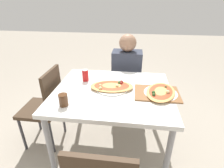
{
  "coord_description": "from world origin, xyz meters",
  "views": [
    {
      "loc": [
        0.18,
        -1.47,
        1.59
      ],
      "look_at": [
        -0.01,
        0.01,
        0.84
      ],
      "focal_mm": 28.0,
      "sensor_mm": 36.0,
      "label": 1
    }
  ],
  "objects_px": {
    "chair_side_left": "(46,104)",
    "pizza_main": "(112,87)",
    "chair_far_seated": "(127,79)",
    "soda_can": "(85,75)",
    "dining_table": "(112,97)",
    "pizza_second": "(161,92)",
    "person_seated": "(127,71)",
    "drink_glass": "(63,100)"
  },
  "relations": [
    {
      "from": "chair_side_left",
      "to": "pizza_main",
      "type": "height_order",
      "value": "chair_side_left"
    },
    {
      "from": "chair_far_seated",
      "to": "soda_can",
      "type": "distance_m",
      "value": 0.82
    },
    {
      "from": "dining_table",
      "to": "pizza_second",
      "type": "height_order",
      "value": "pizza_second"
    },
    {
      "from": "chair_side_left",
      "to": "pizza_main",
      "type": "xyz_separation_m",
      "value": [
        0.74,
        -0.01,
        0.27
      ]
    },
    {
      "from": "person_seated",
      "to": "pizza_second",
      "type": "bearing_deg",
      "value": 116.09
    },
    {
      "from": "chair_side_left",
      "to": "drink_glass",
      "type": "distance_m",
      "value": 0.6
    },
    {
      "from": "chair_far_seated",
      "to": "drink_glass",
      "type": "bearing_deg",
      "value": 67.2
    },
    {
      "from": "chair_side_left",
      "to": "person_seated",
      "type": "relative_size",
      "value": 0.79
    },
    {
      "from": "chair_side_left",
      "to": "soda_can",
      "type": "bearing_deg",
      "value": -73.11
    },
    {
      "from": "chair_far_seated",
      "to": "drink_glass",
      "type": "distance_m",
      "value": 1.25
    },
    {
      "from": "person_seated",
      "to": "pizza_main",
      "type": "bearing_deg",
      "value": 80.11
    },
    {
      "from": "chair_far_seated",
      "to": "chair_side_left",
      "type": "distance_m",
      "value": 1.15
    },
    {
      "from": "drink_glass",
      "to": "pizza_second",
      "type": "bearing_deg",
      "value": 19.67
    },
    {
      "from": "dining_table",
      "to": "drink_glass",
      "type": "relative_size",
      "value": 10.84
    },
    {
      "from": "dining_table",
      "to": "chair_far_seated",
      "type": "xyz_separation_m",
      "value": [
        0.1,
        0.81,
        -0.18
      ]
    },
    {
      "from": "soda_can",
      "to": "pizza_second",
      "type": "xyz_separation_m",
      "value": [
        0.76,
        -0.19,
        -0.04
      ]
    },
    {
      "from": "person_seated",
      "to": "soda_can",
      "type": "height_order",
      "value": "person_seated"
    },
    {
      "from": "chair_far_seated",
      "to": "pizza_second",
      "type": "relative_size",
      "value": 2.09
    },
    {
      "from": "chair_far_seated",
      "to": "pizza_main",
      "type": "bearing_deg",
      "value": 81.59
    },
    {
      "from": "chair_side_left",
      "to": "drink_glass",
      "type": "height_order",
      "value": "chair_side_left"
    },
    {
      "from": "person_seated",
      "to": "dining_table",
      "type": "bearing_deg",
      "value": 81.45
    },
    {
      "from": "pizza_main",
      "to": "pizza_second",
      "type": "xyz_separation_m",
      "value": [
        0.46,
        -0.06,
        -0.0
      ]
    },
    {
      "from": "chair_far_seated",
      "to": "pizza_second",
      "type": "xyz_separation_m",
      "value": [
        0.35,
        -0.83,
        0.27
      ]
    },
    {
      "from": "dining_table",
      "to": "drink_glass",
      "type": "bearing_deg",
      "value": -139.56
    },
    {
      "from": "person_seated",
      "to": "soda_can",
      "type": "relative_size",
      "value": 9.44
    },
    {
      "from": "drink_glass",
      "to": "pizza_second",
      "type": "xyz_separation_m",
      "value": [
        0.82,
        0.29,
        -0.03
      ]
    },
    {
      "from": "soda_can",
      "to": "drink_glass",
      "type": "distance_m",
      "value": 0.49
    },
    {
      "from": "person_seated",
      "to": "drink_glass",
      "type": "xyz_separation_m",
      "value": [
        -0.47,
        -1.0,
        0.13
      ]
    },
    {
      "from": "dining_table",
      "to": "pizza_second",
      "type": "xyz_separation_m",
      "value": [
        0.45,
        -0.02,
        0.1
      ]
    },
    {
      "from": "chair_far_seated",
      "to": "chair_side_left",
      "type": "height_order",
      "value": "same"
    },
    {
      "from": "soda_can",
      "to": "pizza_main",
      "type": "bearing_deg",
      "value": -24.67
    },
    {
      "from": "chair_far_seated",
      "to": "pizza_second",
      "type": "height_order",
      "value": "chair_far_seated"
    },
    {
      "from": "dining_table",
      "to": "soda_can",
      "type": "relative_size",
      "value": 8.99
    },
    {
      "from": "dining_table",
      "to": "pizza_main",
      "type": "relative_size",
      "value": 2.56
    },
    {
      "from": "soda_can",
      "to": "drink_glass",
      "type": "xyz_separation_m",
      "value": [
        -0.06,
        -0.49,
        -0.01
      ]
    },
    {
      "from": "dining_table",
      "to": "person_seated",
      "type": "distance_m",
      "value": 0.7
    },
    {
      "from": "dining_table",
      "to": "chair_side_left",
      "type": "distance_m",
      "value": 0.77
    },
    {
      "from": "person_seated",
      "to": "pizza_main",
      "type": "height_order",
      "value": "person_seated"
    },
    {
      "from": "pizza_second",
      "to": "soda_can",
      "type": "bearing_deg",
      "value": 165.74
    },
    {
      "from": "dining_table",
      "to": "soda_can",
      "type": "height_order",
      "value": "soda_can"
    },
    {
      "from": "chair_side_left",
      "to": "pizza_second",
      "type": "height_order",
      "value": "chair_side_left"
    },
    {
      "from": "pizza_main",
      "to": "soda_can",
      "type": "xyz_separation_m",
      "value": [
        -0.3,
        0.14,
        0.04
      ]
    }
  ]
}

